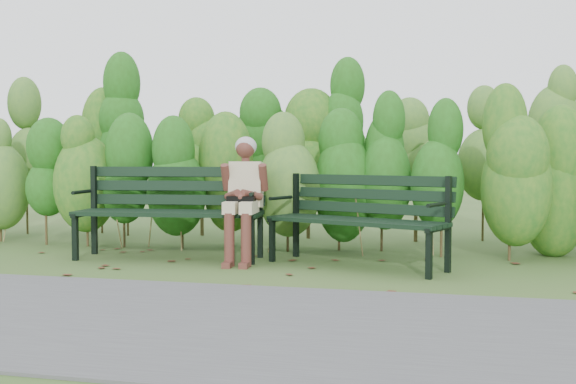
# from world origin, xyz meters

# --- Properties ---
(ground) EXTENTS (80.00, 80.00, 0.00)m
(ground) POSITION_xyz_m (0.00, 0.00, 0.00)
(ground) COLOR #385C23
(footpath) EXTENTS (60.00, 2.50, 0.01)m
(footpath) POSITION_xyz_m (0.00, -2.20, 0.01)
(footpath) COLOR #474749
(footpath) RESTS_ON ground
(hedge_band) EXTENTS (11.04, 1.67, 2.42)m
(hedge_band) POSITION_xyz_m (0.00, 1.86, 1.26)
(hedge_band) COLOR #47381E
(hedge_band) RESTS_ON ground
(leaf_litter) EXTENTS (6.01, 2.19, 0.01)m
(leaf_litter) POSITION_xyz_m (-0.65, -0.39, 0.00)
(leaf_litter) COLOR #572E1B
(leaf_litter) RESTS_ON ground
(bench_left) EXTENTS (2.07, 0.83, 1.01)m
(bench_left) POSITION_xyz_m (-1.35, 0.49, 0.59)
(bench_left) COLOR black
(bench_left) RESTS_ON ground
(bench_right) EXTENTS (1.95, 1.26, 0.93)m
(bench_right) POSITION_xyz_m (0.74, 0.43, 0.55)
(bench_right) COLOR black
(bench_right) RESTS_ON ground
(seated_woman) EXTENTS (0.51, 0.74, 1.33)m
(seated_woman) POSITION_xyz_m (-0.49, 0.37, 0.77)
(seated_woman) COLOR beige
(seated_woman) RESTS_ON ground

